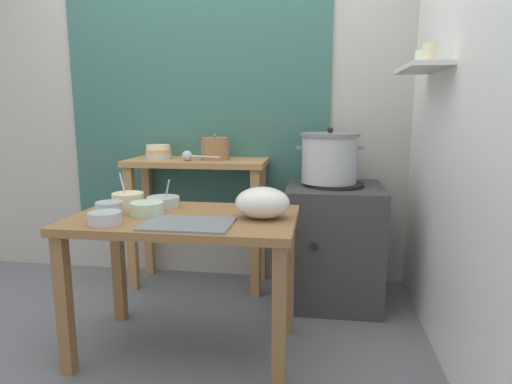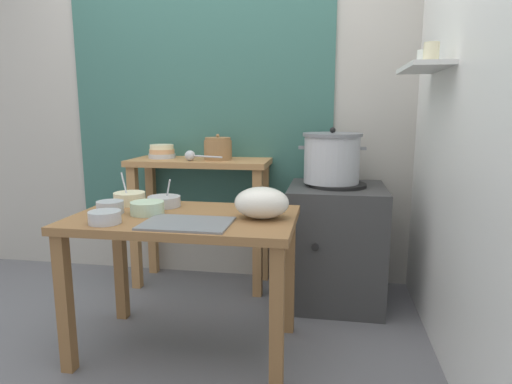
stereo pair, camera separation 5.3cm
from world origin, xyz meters
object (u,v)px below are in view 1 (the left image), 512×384
object	(u,v)px
back_shelf_table	(197,191)
ladle	(189,156)
clay_pot	(215,149)
prep_table	(185,237)
plastic_bag	(262,203)
bowl_stack_enamel	(158,152)
prep_bowl_1	(163,201)
prep_bowl_4	(109,208)
prep_bowl_3	(128,199)
steamer_pot	(329,158)
prep_bowl_0	(105,218)
serving_tray	(188,224)
stove_block	(333,243)
prep_bowl_2	(147,208)

from	to	relation	value
back_shelf_table	ladle	world-z (taller)	ladle
back_shelf_table	clay_pot	world-z (taller)	clay_pot
prep_table	plastic_bag	xyz separation A→B (m)	(0.39, 0.00, 0.19)
bowl_stack_enamel	prep_bowl_1	distance (m)	0.81
prep_bowl_4	prep_bowl_3	bearing A→B (deg)	90.14
prep_bowl_1	steamer_pot	bearing A→B (deg)	33.60
prep_table	prep_bowl_0	size ratio (longest dim) A/B	7.48
clay_pot	serving_tray	bearing A→B (deg)	-83.38
stove_block	bowl_stack_enamel	distance (m)	1.35
steamer_pot	prep_bowl_1	size ratio (longest dim) A/B	2.38
prep_bowl_0	prep_bowl_3	world-z (taller)	prep_bowl_3
clay_pot	prep_bowl_3	xyz separation A→B (m)	(-0.33, -0.69, -0.22)
prep_table	serving_tray	xyz separation A→B (m)	(0.07, -0.17, 0.12)
prep_bowl_3	prep_bowl_4	world-z (taller)	prep_bowl_3
steamer_pot	prep_bowl_0	bearing A→B (deg)	-136.14
prep_bowl_2	prep_bowl_4	bearing A→B (deg)	-174.99
prep_bowl_4	bowl_stack_enamel	bearing A→B (deg)	95.37
ladle	prep_bowl_4	xyz separation A→B (m)	(-0.17, -0.80, -0.18)
prep_table	bowl_stack_enamel	world-z (taller)	bowl_stack_enamel
prep_table	stove_block	distance (m)	1.09
prep_bowl_0	prep_bowl_2	distance (m)	0.24
stove_block	plastic_bag	world-z (taller)	plastic_bag
bowl_stack_enamel	prep_bowl_3	world-z (taller)	bowl_stack_enamel
stove_block	back_shelf_table	bearing A→B (deg)	172.10
bowl_stack_enamel	ladle	world-z (taller)	bowl_stack_enamel
back_shelf_table	serving_tray	bearing A→B (deg)	-76.46
prep_bowl_2	steamer_pot	bearing A→B (deg)	40.74
bowl_stack_enamel	prep_bowl_2	bearing A→B (deg)	-73.15
prep_bowl_2	prep_table	bearing A→B (deg)	3.04
stove_block	clay_pot	xyz separation A→B (m)	(-0.81, 0.13, 0.59)
plastic_bag	prep_bowl_3	xyz separation A→B (m)	(-0.77, 0.19, -0.04)
prep_bowl_4	prep_bowl_1	bearing A→B (deg)	44.83
bowl_stack_enamel	prep_bowl_0	size ratio (longest dim) A/B	1.27
plastic_bag	prep_bowl_0	bearing A→B (deg)	-162.78
stove_block	plastic_bag	distance (m)	0.93
prep_bowl_0	stove_block	bearing A→B (deg)	42.18
serving_tray	bowl_stack_enamel	bearing A→B (deg)	116.44
serving_tray	ladle	bearing A→B (deg)	106.36
steamer_pot	prep_bowl_2	world-z (taller)	steamer_pot
back_shelf_table	stove_block	xyz separation A→B (m)	(0.94, -0.13, -0.30)
prep_table	prep_bowl_3	size ratio (longest dim) A/B	6.19
stove_block	ladle	world-z (taller)	ladle
plastic_bag	prep_bowl_3	distance (m)	0.79
back_shelf_table	prep_bowl_4	size ratio (longest dim) A/B	7.21
ladle	prep_bowl_3	xyz separation A→B (m)	(-0.17, -0.58, -0.18)
serving_tray	prep_bowl_0	size ratio (longest dim) A/B	2.72
bowl_stack_enamel	serving_tray	xyz separation A→B (m)	(0.54, -1.08, -0.22)
steamer_pot	prep_bowl_4	distance (m)	1.36
prep_table	steamer_pot	distance (m)	1.10
serving_tray	prep_bowl_3	bearing A→B (deg)	141.12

